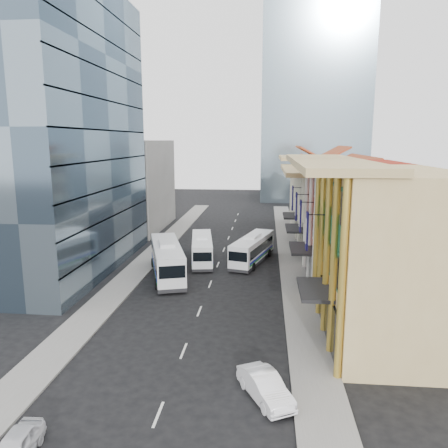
# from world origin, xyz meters

# --- Properties ---
(ground) EXTENTS (200.00, 200.00, 0.00)m
(ground) POSITION_xyz_m (0.00, 0.00, 0.00)
(ground) COLOR black
(ground) RESTS_ON ground
(sidewalk_right) EXTENTS (3.00, 90.00, 0.15)m
(sidewalk_right) POSITION_xyz_m (8.50, 22.00, 0.07)
(sidewalk_right) COLOR slate
(sidewalk_right) RESTS_ON ground
(sidewalk_left) EXTENTS (3.00, 90.00, 0.15)m
(sidewalk_left) POSITION_xyz_m (-8.50, 22.00, 0.07)
(sidewalk_left) COLOR slate
(sidewalk_left) RESTS_ON ground
(shophouse_tan) EXTENTS (8.00, 14.00, 12.00)m
(shophouse_tan) POSITION_xyz_m (14.00, 5.00, 6.00)
(shophouse_tan) COLOR #D1B679
(shophouse_tan) RESTS_ON ground
(shophouse_red) EXTENTS (8.00, 10.00, 12.00)m
(shophouse_red) POSITION_xyz_m (14.00, 17.00, 6.00)
(shophouse_red) COLOR #9C2211
(shophouse_red) RESTS_ON ground
(shophouse_cream_near) EXTENTS (8.00, 9.00, 10.00)m
(shophouse_cream_near) POSITION_xyz_m (14.00, 26.50, 5.00)
(shophouse_cream_near) COLOR white
(shophouse_cream_near) RESTS_ON ground
(shophouse_cream_mid) EXTENTS (8.00, 9.00, 10.00)m
(shophouse_cream_mid) POSITION_xyz_m (14.00, 35.50, 5.00)
(shophouse_cream_mid) COLOR white
(shophouse_cream_mid) RESTS_ON ground
(shophouse_cream_far) EXTENTS (8.00, 12.00, 11.00)m
(shophouse_cream_far) POSITION_xyz_m (14.00, 46.00, 5.50)
(shophouse_cream_far) COLOR white
(shophouse_cream_far) RESTS_ON ground
(office_tower) EXTENTS (12.00, 26.00, 30.00)m
(office_tower) POSITION_xyz_m (-17.00, 19.00, 15.00)
(office_tower) COLOR #394A5A
(office_tower) RESTS_ON ground
(office_block_far) EXTENTS (10.00, 18.00, 14.00)m
(office_block_far) POSITION_xyz_m (-16.00, 42.00, 7.00)
(office_block_far) COLOR gray
(office_block_far) RESTS_ON ground
(bus_left_near) EXTENTS (6.19, 12.15, 3.80)m
(bus_left_near) POSITION_xyz_m (-4.76, 17.05, 1.90)
(bus_left_near) COLOR silver
(bus_left_near) RESTS_ON ground
(bus_left_far) EXTENTS (3.84, 10.16, 3.18)m
(bus_left_far) POSITION_xyz_m (-2.00, 23.12, 1.59)
(bus_left_far) COLOR silver
(bus_left_far) RESTS_ON ground
(bus_right) EXTENTS (5.11, 10.56, 3.30)m
(bus_right) POSITION_xyz_m (3.89, 23.36, 1.65)
(bus_right) COLOR silver
(bus_right) RESTS_ON ground
(sedan_left) EXTENTS (1.67, 3.73, 1.24)m
(sedan_left) POSITION_xyz_m (-5.50, -9.83, 0.62)
(sedan_left) COLOR silver
(sedan_left) RESTS_ON ground
(sedan_right) EXTENTS (3.42, 4.62, 1.46)m
(sedan_right) POSITION_xyz_m (5.50, -4.06, 0.73)
(sedan_right) COLOR white
(sedan_right) RESTS_ON ground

